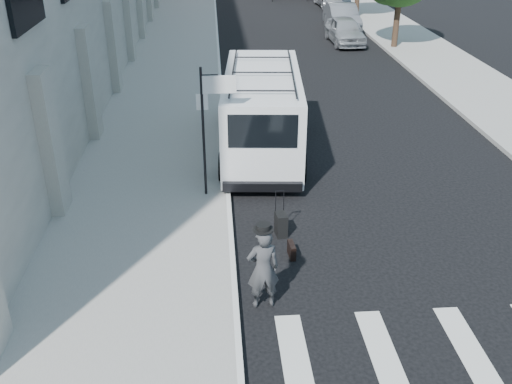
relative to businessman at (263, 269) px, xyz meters
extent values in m
plane|color=black|center=(1.45, 1.53, -0.89)|extent=(120.00, 120.00, 0.00)
cube|color=gray|center=(-2.80, 17.53, -0.81)|extent=(4.50, 48.00, 0.15)
cube|color=gray|center=(10.45, 21.53, -0.81)|extent=(4.00, 56.00, 0.15)
cylinder|color=black|center=(-1.15, 4.73, 1.01)|extent=(0.07, 0.07, 3.50)
cube|color=white|center=(-1.15, 4.75, 1.86)|extent=(0.30, 0.03, 0.42)
cube|color=white|center=(-0.70, 4.73, 2.31)|extent=(0.85, 0.06, 0.45)
cylinder|color=black|center=(9.05, 21.53, 0.51)|extent=(0.32, 0.32, 2.80)
imported|color=#38383B|center=(0.00, 0.00, 0.00)|extent=(0.69, 0.50, 1.78)
cube|color=black|center=(0.81, 1.72, -0.72)|extent=(0.16, 0.45, 0.34)
cube|color=black|center=(0.67, 2.68, -0.60)|extent=(0.30, 0.43, 0.58)
cylinder|color=black|center=(0.55, 2.84, -0.05)|extent=(0.02, 0.02, 0.55)
cylinder|color=black|center=(0.75, 2.87, -0.05)|extent=(0.02, 0.02, 0.55)
cube|color=black|center=(0.65, 2.86, 0.22)|extent=(0.22, 0.06, 0.03)
cube|color=white|center=(0.64, 7.75, 0.51)|extent=(2.78, 6.34, 2.40)
cube|color=white|center=(0.92, 11.11, -0.03)|extent=(2.25, 1.20, 1.26)
cube|color=black|center=(0.39, 4.69, 1.05)|extent=(1.83, 0.24, 0.91)
cylinder|color=black|center=(-0.26, 10.00, -0.45)|extent=(0.39, 0.89, 0.87)
cylinder|color=black|center=(1.90, 9.82, -0.45)|extent=(0.39, 0.89, 0.87)
cylinder|color=black|center=(-0.61, 5.79, -0.45)|extent=(0.39, 0.89, 0.87)
cylinder|color=black|center=(1.56, 5.61, -0.45)|extent=(0.39, 0.89, 0.87)
imported|color=#A1A4A8|center=(6.64, 23.11, -0.16)|extent=(1.80, 4.29, 1.45)
imported|color=slate|center=(7.21, 26.67, -0.10)|extent=(1.81, 4.86, 1.59)
camera|label=1|loc=(-0.83, -9.17, 6.43)|focal=40.00mm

